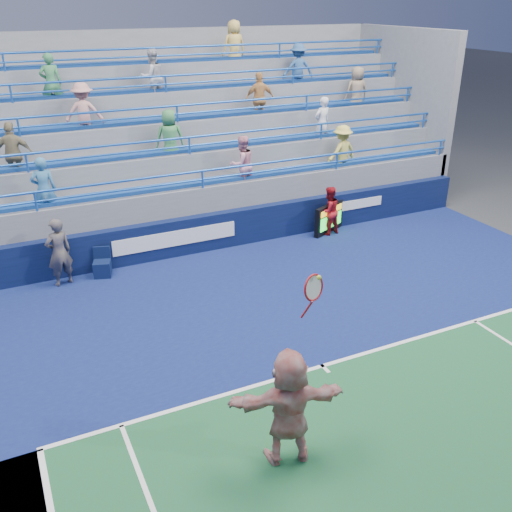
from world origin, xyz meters
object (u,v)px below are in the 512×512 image
judge_chair (102,267)px  serve_speed_board (329,218)px  ball_girl (329,211)px  tennis_player (289,407)px  line_judge (59,252)px

judge_chair → serve_speed_board: bearing=0.4°
judge_chair → ball_girl: ball_girl is taller
tennis_player → serve_speed_board: bearing=54.2°
serve_speed_board → tennis_player: 9.89m
serve_speed_board → line_judge: size_ratio=0.71×
serve_speed_board → ball_girl: 0.33m
serve_speed_board → ball_girl: bearing=-133.4°
serve_speed_board → judge_chair: serve_speed_board is taller
tennis_player → line_judge: size_ratio=1.77×
tennis_player → judge_chair: bearing=99.6°
serve_speed_board → judge_chair: bearing=-179.6°
judge_chair → ball_girl: bearing=-0.4°
serve_speed_board → tennis_player: tennis_player is taller
serve_speed_board → ball_girl: (-0.09, -0.10, 0.30)m
serve_speed_board → line_judge: line_judge is taller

